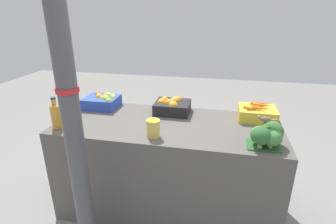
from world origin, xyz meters
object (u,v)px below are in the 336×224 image
sparrow_bird (265,119)px  orange_crate (172,106)px  juice_bottle_amber (56,115)px  juice_bottle_golden (68,117)px  support_pole (70,109)px  broccoli_pile (267,135)px  carrot_crate (257,113)px  pickle_jar (153,128)px  apple_crate (103,101)px

sparrow_bird → orange_crate: bearing=-30.4°
juice_bottle_amber → juice_bottle_golden: (0.10, -0.00, -0.00)m
support_pole → broccoli_pile: 1.29m
carrot_crate → pickle_jar: (-0.80, -0.51, 0.01)m
apple_crate → sparrow_bird: sparrow_bird is taller
pickle_jar → juice_bottle_amber: bearing=-179.2°
support_pole → orange_crate: size_ratio=7.61×
juice_bottle_amber → pickle_jar: juice_bottle_amber is taller
orange_crate → pickle_jar: (-0.04, -0.52, 0.00)m
carrot_crate → broccoli_pile: 0.50m
juice_bottle_amber → sparrow_bird: bearing=1.3°
support_pole → carrot_crate: support_pole is taller
juice_bottle_golden → pickle_jar: (0.69, 0.01, -0.04)m
carrot_crate → juice_bottle_amber: size_ratio=1.20×
juice_bottle_golden → pickle_jar: juice_bottle_golden is taller
juice_bottle_golden → pickle_jar: 0.69m
broccoli_pile → juice_bottle_golden: juice_bottle_golden is taller
orange_crate → sparrow_bird: (0.74, -0.49, 0.13)m
carrot_crate → broccoli_pile: (0.01, -0.50, 0.03)m
apple_crate → pickle_jar: apple_crate is taller
orange_crate → juice_bottle_golden: bearing=-144.2°
juice_bottle_golden → orange_crate: bearing=35.8°
apple_crate → juice_bottle_golden: bearing=-95.0°
orange_crate → juice_bottle_golden: (-0.73, -0.53, 0.04)m
broccoli_pile → juice_bottle_amber: 1.60m
apple_crate → broccoli_pile: size_ratio=1.30×
orange_crate → pickle_jar: bearing=-94.6°
apple_crate → broccoli_pile: (1.45, -0.51, 0.02)m
orange_crate → broccoli_pile: size_ratio=1.30×
carrot_crate → orange_crate: bearing=179.8°
juice_bottle_golden → pickle_jar: size_ratio=1.92×
pickle_jar → sparrow_bird: sparrow_bird is taller
juice_bottle_golden → sparrow_bird: (1.47, 0.04, 0.09)m
orange_crate → sparrow_bird: sparrow_bird is taller
juice_bottle_golden → sparrow_bird: juice_bottle_golden is taller
apple_crate → carrot_crate: same height
sparrow_bird → support_pole: bearing=24.9°
broccoli_pile → juice_bottle_golden: bearing=-179.1°
broccoli_pile → juice_bottle_golden: size_ratio=0.93×
broccoli_pile → juice_bottle_amber: size_ratio=0.92×
apple_crate → juice_bottle_golden: 0.53m
juice_bottle_amber → pickle_jar: 0.80m
apple_crate → sparrow_bird: 1.51m
support_pole → broccoli_pile: size_ratio=9.92×
pickle_jar → sparrow_bird: size_ratio=0.99×
juice_bottle_golden → carrot_crate: bearing=19.4°
juice_bottle_amber → apple_crate: bearing=74.1°
broccoli_pile → juice_bottle_amber: bearing=-179.1°
sparrow_bird → broccoli_pile: bearing=159.8°
support_pole → apple_crate: support_pole is taller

